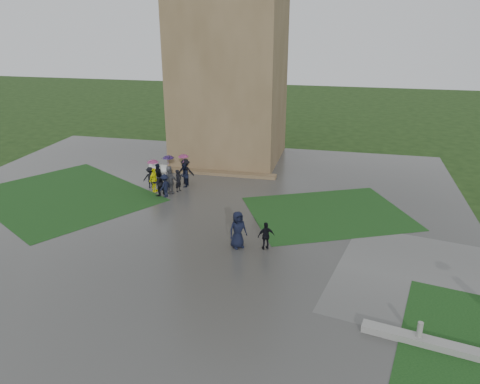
% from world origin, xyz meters
% --- Properties ---
extents(ground, '(120.00, 120.00, 0.00)m').
position_xyz_m(ground, '(0.00, 0.00, 0.00)').
color(ground, black).
extents(plaza, '(34.00, 34.00, 0.02)m').
position_xyz_m(plaza, '(0.00, 2.00, 0.01)').
color(plaza, '#373735').
rests_on(plaza, ground).
extents(lawn_inset_left, '(14.10, 13.46, 0.01)m').
position_xyz_m(lawn_inset_left, '(-8.50, 4.00, 0.03)').
color(lawn_inset_left, '#133613').
rests_on(lawn_inset_left, plaza).
extents(lawn_inset_right, '(11.12, 10.15, 0.01)m').
position_xyz_m(lawn_inset_right, '(8.50, 5.00, 0.03)').
color(lawn_inset_right, '#133613').
rests_on(lawn_inset_right, plaza).
extents(tower, '(8.00, 8.00, 18.00)m').
position_xyz_m(tower, '(0.00, 15.00, 9.00)').
color(tower, brown).
rests_on(tower, ground).
extents(tower_plinth, '(9.00, 0.80, 0.22)m').
position_xyz_m(tower_plinth, '(0.00, 10.60, 0.13)').
color(tower_plinth, brown).
rests_on(tower_plinth, plaza).
extents(bench, '(1.58, 0.71, 0.88)m').
position_xyz_m(bench, '(-4.10, 9.18, 0.47)').
color(bench, silver).
rests_on(bench, plaza).
extents(visitor_cluster, '(3.20, 3.72, 2.60)m').
position_xyz_m(visitor_cluster, '(-2.22, 6.61, 1.13)').
color(visitor_cluster, black).
rests_on(visitor_cluster, plaza).
extents(pedestrian_mid, '(1.14, 1.12, 1.95)m').
position_xyz_m(pedestrian_mid, '(4.23, -0.46, 0.99)').
color(pedestrian_mid, black).
rests_on(pedestrian_mid, plaza).
extents(pedestrian_near, '(0.98, 0.81, 1.46)m').
position_xyz_m(pedestrian_near, '(5.65, -0.35, 0.75)').
color(pedestrian_near, black).
rests_on(pedestrian_near, plaza).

